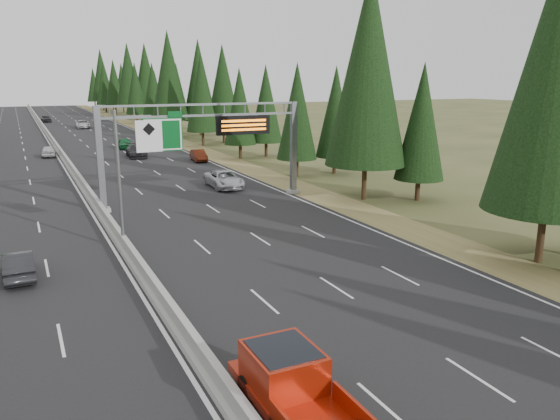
# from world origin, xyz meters

# --- Properties ---
(road) EXTENTS (32.00, 260.00, 0.08)m
(road) POSITION_xyz_m (0.00, 80.00, 0.04)
(road) COLOR black
(road) RESTS_ON ground
(shoulder_right) EXTENTS (3.60, 260.00, 0.06)m
(shoulder_right) POSITION_xyz_m (17.80, 80.00, 0.03)
(shoulder_right) COLOR olive
(shoulder_right) RESTS_ON ground
(median_barrier) EXTENTS (0.70, 260.00, 0.85)m
(median_barrier) POSITION_xyz_m (0.00, 80.00, 0.41)
(median_barrier) COLOR gray
(median_barrier) RESTS_ON road
(sign_gantry) EXTENTS (16.75, 0.98, 7.80)m
(sign_gantry) POSITION_xyz_m (8.92, 34.88, 5.27)
(sign_gantry) COLOR slate
(sign_gantry) RESTS_ON road
(hov_sign_pole) EXTENTS (2.80, 0.50, 8.00)m
(hov_sign_pole) POSITION_xyz_m (0.58, 24.97, 4.72)
(hov_sign_pole) COLOR slate
(hov_sign_pole) RESTS_ON road
(tree_row_right) EXTENTS (12.17, 241.33, 18.64)m
(tree_row_right) POSITION_xyz_m (21.81, 74.91, 8.92)
(tree_row_right) COLOR black
(tree_row_right) RESTS_ON ground
(silver_minivan) EXTENTS (2.67, 5.54, 1.52)m
(silver_minivan) POSITION_xyz_m (11.66, 39.92, 0.84)
(silver_minivan) COLOR #B7B7BC
(silver_minivan) RESTS_ON road
(red_pickup) EXTENTS (2.10, 5.87, 1.91)m
(red_pickup) POSITION_xyz_m (1.50, 6.47, 1.14)
(red_pickup) COLOR black
(red_pickup) RESTS_ON road
(car_ahead_green) EXTENTS (2.17, 4.59, 1.52)m
(car_ahead_green) POSITION_xyz_m (8.73, 72.66, 0.84)
(car_ahead_green) COLOR #14592A
(car_ahead_green) RESTS_ON road
(car_ahead_dkred) EXTENTS (1.82, 4.23, 1.35)m
(car_ahead_dkred) POSITION_xyz_m (14.50, 56.58, 0.76)
(car_ahead_dkred) COLOR #551B0C
(car_ahead_dkred) RESTS_ON road
(car_ahead_dkgrey) EXTENTS (2.49, 5.47, 1.55)m
(car_ahead_dkgrey) POSITION_xyz_m (8.45, 63.27, 0.86)
(car_ahead_dkgrey) COLOR black
(car_ahead_dkgrey) RESTS_ON road
(car_ahead_white) EXTENTS (2.99, 5.85, 1.58)m
(car_ahead_white) POSITION_xyz_m (7.22, 109.52, 0.87)
(car_ahead_white) COLOR silver
(car_ahead_white) RESTS_ON road
(car_ahead_far) EXTENTS (2.10, 4.77, 1.60)m
(car_ahead_far) POSITION_xyz_m (1.50, 129.26, 0.88)
(car_ahead_far) COLOR black
(car_ahead_far) RESTS_ON road
(car_onc_near) EXTENTS (1.59, 4.16, 1.35)m
(car_onc_near) POSITION_xyz_m (-5.58, 22.53, 0.76)
(car_onc_near) COLOR black
(car_onc_near) RESTS_ON road
(car_onc_white) EXTENTS (2.04, 4.24, 1.40)m
(car_onc_white) POSITION_xyz_m (-1.50, 68.52, 0.78)
(car_onc_white) COLOR silver
(car_onc_white) RESTS_ON road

